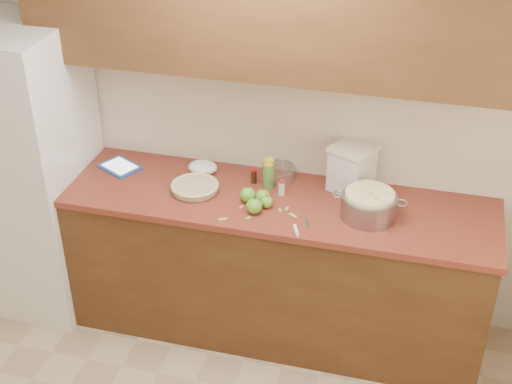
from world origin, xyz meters
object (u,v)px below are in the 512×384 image
(pie, at_px, (195,187))
(tablet, at_px, (120,167))
(colander, at_px, (369,205))
(flour_canister, at_px, (352,168))

(pie, relative_size, tablet, 1.01)
(colander, xyz_separation_m, tablet, (-1.50, 0.15, -0.06))
(pie, xyz_separation_m, colander, (0.98, -0.01, 0.05))
(colander, xyz_separation_m, flour_canister, (-0.13, 0.26, 0.07))
(flour_canister, height_order, tablet, flour_canister)
(colander, height_order, flour_canister, flour_canister)
(pie, distance_m, colander, 0.98)
(flour_canister, bearing_deg, pie, -163.75)
(flour_canister, bearing_deg, colander, -62.93)
(colander, distance_m, flour_canister, 0.30)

